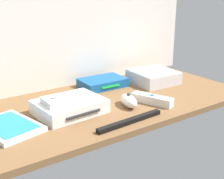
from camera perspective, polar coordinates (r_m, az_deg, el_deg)
ground_plane at (r=112.87cm, az=0.00°, el=-2.41°), size 100.00×48.00×2.00cm
back_wall at (r=126.53cm, az=-6.62°, el=15.10°), size 110.00×1.20×64.00cm
game_console at (r=101.57cm, az=-7.74°, el=-3.10°), size 21.93×17.47×4.40cm
mini_computer at (r=132.76cm, az=7.55°, el=2.34°), size 17.88×17.88×5.30cm
game_case at (r=95.00cm, az=-18.41°, el=-6.47°), size 17.43×21.52×1.56cm
network_router at (r=126.83cm, az=-1.72°, el=1.27°), size 18.32×12.75×3.40cm
remote_wand at (r=109.52cm, az=7.36°, el=-1.84°), size 8.63×15.11×3.40cm
remote_nunchuk at (r=106.16cm, az=3.10°, el=-2.07°), size 6.83×10.80×5.10cm
remote_classic_pad at (r=99.02cm, az=-8.34°, el=-1.72°), size 14.57×8.31×2.40cm
sensor_bar at (r=94.06cm, az=3.35°, el=-5.77°), size 24.06×2.99×1.40cm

